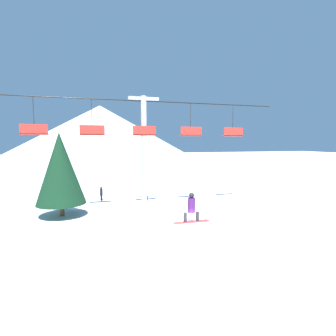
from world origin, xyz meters
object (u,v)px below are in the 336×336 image
snow_ramp (206,259)px  distant_skier (101,193)px  snowboarder (191,208)px  pine_tree_near (60,168)px

snow_ramp → distant_skier: (-3.08, 15.02, -0.31)m
snowboarder → pine_tree_near: bearing=120.8°
distant_skier → snow_ramp: bearing=-78.4°
pine_tree_near → distant_skier: bearing=55.6°
snow_ramp → pine_tree_near: (-5.88, 10.93, 2.34)m
pine_tree_near → distant_skier: size_ratio=4.70×
distant_skier → snowboarder: bearing=-77.8°
snow_ramp → snowboarder: bearing=94.5°
pine_tree_near → snowboarder: bearing=-59.2°
pine_tree_near → distant_skier: 5.61m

